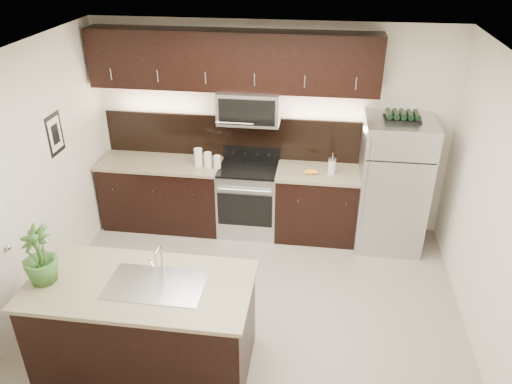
{
  "coord_description": "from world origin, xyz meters",
  "views": [
    {
      "loc": [
        0.64,
        -3.99,
        3.68
      ],
      "look_at": [
        0.01,
        0.55,
        1.2
      ],
      "focal_mm": 35.0,
      "sensor_mm": 36.0,
      "label": 1
    }
  ],
  "objects": [
    {
      "name": "island",
      "position": [
        -0.83,
        -0.75,
        0.47
      ],
      "size": [
        1.96,
        0.96,
        0.94
      ],
      "color": "black",
      "rests_on": "ground"
    },
    {
      "name": "sink_faucet",
      "position": [
        -0.68,
        -0.74,
        0.96
      ],
      "size": [
        0.84,
        0.5,
        0.28
      ],
      "color": "silver",
      "rests_on": "island"
    },
    {
      "name": "upper_fixtures",
      "position": [
        -0.43,
        1.84,
        2.14
      ],
      "size": [
        3.49,
        0.4,
        1.66
      ],
      "color": "black",
      "rests_on": "counter_run"
    },
    {
      "name": "counter_run",
      "position": [
        -0.46,
        1.69,
        0.47
      ],
      "size": [
        3.51,
        0.65,
        0.94
      ],
      "color": "black",
      "rests_on": "ground"
    },
    {
      "name": "refrigerator",
      "position": [
        1.56,
        1.63,
        0.84
      ],
      "size": [
        0.81,
        0.73,
        1.68
      ],
      "primitive_type": "cube",
      "color": "#B2B2B7",
      "rests_on": "ground"
    },
    {
      "name": "ground",
      "position": [
        0.0,
        0.0,
        0.0
      ],
      "size": [
        4.5,
        4.5,
        0.0
      ],
      "primitive_type": "plane",
      "color": "gray",
      "rests_on": "ground"
    },
    {
      "name": "canisters",
      "position": [
        -0.79,
        1.63,
        1.04
      ],
      "size": [
        0.35,
        0.13,
        0.23
      ],
      "rotation": [
        0.0,
        0.0,
        -0.13
      ],
      "color": "silver",
      "rests_on": "counter_run"
    },
    {
      "name": "bananas",
      "position": [
        0.5,
        1.61,
        0.97
      ],
      "size": [
        0.19,
        0.15,
        0.05
      ],
      "primitive_type": "ellipsoid",
      "rotation": [
        0.0,
        0.0,
        0.12
      ],
      "color": "gold",
      "rests_on": "counter_run"
    },
    {
      "name": "wine_rack",
      "position": [
        1.56,
        1.63,
        1.73
      ],
      "size": [
        0.42,
        0.26,
        0.1
      ],
      "color": "black",
      "rests_on": "refrigerator"
    },
    {
      "name": "french_press",
      "position": [
        0.8,
        1.64,
        1.04
      ],
      "size": [
        0.09,
        0.09,
        0.27
      ],
      "rotation": [
        0.0,
        0.0,
        0.37
      ],
      "color": "silver",
      "rests_on": "counter_run"
    },
    {
      "name": "plant",
      "position": [
        -1.66,
        -0.83,
        1.21
      ],
      "size": [
        0.4,
        0.4,
        0.53
      ],
      "primitive_type": "imported",
      "rotation": [
        0.0,
        0.0,
        -0.43
      ],
      "color": "#335F26",
      "rests_on": "island"
    },
    {
      "name": "room_walls",
      "position": [
        -0.11,
        -0.04,
        1.7
      ],
      "size": [
        4.52,
        4.02,
        2.71
      ],
      "color": "silver",
      "rests_on": "ground"
    }
  ]
}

